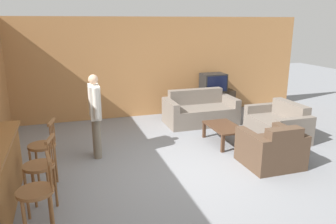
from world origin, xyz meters
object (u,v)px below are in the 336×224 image
Objects in this scene: bar_chair_near at (37,198)px; bar_chair_mid at (41,172)px; armchair_near at (272,150)px; person_by_window at (95,112)px; couch_far at (200,112)px; loveseat_right at (278,125)px; tv at (213,82)px; tv_unit at (212,102)px; coffee_table at (224,128)px; bar_chair_far at (43,151)px.

bar_chair_mid is (-0.00, 0.69, 0.00)m from bar_chair_near.
armchair_near is 0.60× the size of person_by_window.
loveseat_right is (1.21, -1.53, -0.00)m from couch_far.
bar_chair_near is 1.68× the size of tv.
coffee_table is at bearing -109.22° from tv_unit.
bar_chair_near reaches higher than couch_far.
bar_chair_near reaches higher than loveseat_right.
bar_chair_far is 5.30m from tv_unit.
tv_unit is at bearing 47.21° from couch_far.
bar_chair_far is at bearing 90.01° from bar_chair_near.
bar_chair_far is at bearing -143.97° from tv.
tv_unit reaches higher than coffee_table.
bar_chair_mid is 3.86m from coffee_table.
person_by_window is (0.88, 0.97, 0.28)m from bar_chair_far.
coffee_table is (-0.07, -1.47, 0.03)m from couch_far.
tv is (0.49, 3.48, 0.57)m from armchair_near.
person_by_window reaches higher than tv.
couch_far is at bearing 33.35° from bar_chair_far.
tv_unit is at bearing 102.42° from loveseat_right.
bar_chair_near is at bearing -89.98° from bar_chair_mid.
person_by_window is (0.88, 1.71, 0.28)m from bar_chair_mid.
person_by_window reaches higher than tv_unit.
bar_chair_mid is at bearing -117.24° from person_by_window.
bar_chair_near is 0.61× the size of couch_far.
bar_chair_mid reaches higher than coffee_table.
coffee_table is (3.50, 0.87, -0.27)m from bar_chair_far.
armchair_near is 1.28m from coffee_table.
couch_far is 1.78× the size of coffee_table.
bar_chair_far is (-0.00, 1.43, 0.00)m from bar_chair_near.
tv reaches higher than couch_far.
person_by_window is at bearing 62.76° from bar_chair_mid.
couch_far is (3.57, 3.78, -0.30)m from bar_chair_near.
tv_unit is (4.28, 3.11, -0.28)m from bar_chair_far.
armchair_near is at bearing -98.01° from tv_unit.
person_by_window reaches higher than armchair_near.
coffee_table is at bearing 33.39° from bar_chair_near.
armchair_near is 1.48× the size of tv.
couch_far is 1.29× the size of loveseat_right.
tv_unit is 4.05m from person_by_window.
bar_chair_mid is at bearing -139.11° from couch_far.
bar_chair_mid is at bearing -161.94° from loveseat_right.
bar_chair_mid and bar_chair_far have the same top height.
person_by_window is at bearing 69.84° from bar_chair_near.
bar_chair_near is at bearing -154.83° from loveseat_right.
bar_chair_mid is 1.95m from person_by_window.
bar_chair_mid is at bearing -137.99° from tv.
person_by_window is (-3.90, 0.15, 0.59)m from loveseat_right.
tv_unit is (4.28, 4.54, -0.28)m from bar_chair_near.
tv reaches higher than loveseat_right.
bar_chair_mid is 0.74m from bar_chair_far.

